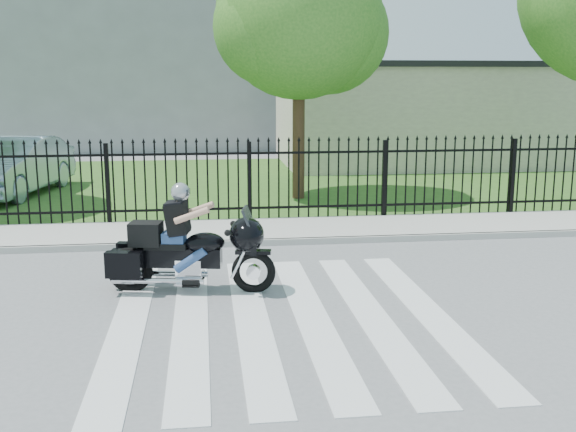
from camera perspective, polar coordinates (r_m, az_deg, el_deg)
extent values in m
plane|color=slate|center=(9.04, -0.52, -8.65)|extent=(120.00, 120.00, 0.00)
cube|color=#ADAAA3|center=(13.80, -2.95, -1.28)|extent=(40.00, 2.00, 0.12)
cube|color=#ADAAA3|center=(12.83, -2.61, -2.26)|extent=(40.00, 0.12, 0.12)
cube|color=#2E541D|center=(20.68, -4.42, 2.86)|extent=(40.00, 12.00, 0.02)
cube|color=black|center=(14.72, -3.25, 0.68)|extent=(26.00, 0.04, 0.05)
cube|color=black|center=(14.54, -3.31, 5.33)|extent=(26.00, 0.04, 0.05)
cylinder|color=#382316|center=(17.63, 0.90, 8.16)|extent=(0.32, 0.32, 4.16)
sphere|color=#2C691E|center=(17.67, 0.93, 16.61)|extent=(4.20, 4.20, 4.20)
cube|color=beige|center=(25.73, 10.98, 8.28)|extent=(10.00, 6.00, 3.50)
cube|color=black|center=(25.70, 11.14, 12.40)|extent=(10.20, 6.20, 0.20)
cube|color=#909398|center=(34.60, -10.97, 16.12)|extent=(15.00, 10.00, 12.00)
torus|color=black|center=(10.02, -2.94, -4.74)|extent=(0.67, 0.24, 0.66)
torus|color=black|center=(10.37, -13.24, -4.47)|extent=(0.71, 0.26, 0.70)
cube|color=black|center=(10.13, -9.14, -3.45)|extent=(1.26, 0.44, 0.29)
ellipsoid|color=black|center=(10.00, -7.04, -2.29)|extent=(0.65, 0.48, 0.31)
cube|color=black|center=(10.13, -10.23, -2.44)|extent=(0.66, 0.41, 0.10)
cube|color=silver|center=(10.14, -8.32, -4.36)|extent=(0.43, 0.35, 0.29)
ellipsoid|color=black|center=(9.88, -3.52, -1.60)|extent=(0.63, 0.77, 0.51)
cube|color=black|center=(10.16, -11.94, -1.46)|extent=(0.51, 0.44, 0.34)
cube|color=navy|center=(10.07, -9.62, -1.82)|extent=(0.37, 0.34, 0.17)
sphere|color=#9EA1A5|center=(9.91, -9.10, 2.03)|extent=(0.28, 0.28, 0.28)
imported|color=#97ADBE|center=(19.70, -22.22, 3.92)|extent=(2.49, 4.95, 1.56)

